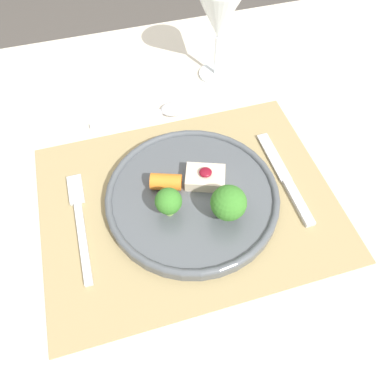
# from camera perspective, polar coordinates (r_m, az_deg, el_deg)

# --- Properties ---
(ground_plane) EXTENTS (8.00, 8.00, 0.00)m
(ground_plane) POSITION_cam_1_polar(r_m,az_deg,el_deg) (1.29, -0.30, -19.51)
(ground_plane) COLOR #4C4742
(dining_table) EXTENTS (1.37, 1.05, 0.73)m
(dining_table) POSITION_cam_1_polar(r_m,az_deg,el_deg) (0.69, -0.53, -5.33)
(dining_table) COLOR beige
(dining_table) RESTS_ON ground_plane
(placemat) EXTENTS (0.48, 0.37, 0.00)m
(placemat) POSITION_cam_1_polar(r_m,az_deg,el_deg) (0.62, -0.59, -1.45)
(placemat) COLOR #9E895B
(placemat) RESTS_ON dining_table
(dinner_plate) EXTENTS (0.28, 0.28, 0.08)m
(dinner_plate) POSITION_cam_1_polar(r_m,az_deg,el_deg) (0.60, 0.23, -0.46)
(dinner_plate) COLOR #4C5156
(dinner_plate) RESTS_ON placemat
(fork) EXTENTS (0.02, 0.20, 0.01)m
(fork) POSITION_cam_1_polar(r_m,az_deg,el_deg) (0.62, -16.75, -3.74)
(fork) COLOR silver
(fork) RESTS_ON placemat
(knife) EXTENTS (0.02, 0.20, 0.01)m
(knife) POSITION_cam_1_polar(r_m,az_deg,el_deg) (0.65, 14.36, 1.40)
(knife) COLOR silver
(knife) RESTS_ON placemat
(spoon) EXTENTS (0.19, 0.04, 0.01)m
(spoon) POSITION_cam_1_polar(r_m,az_deg,el_deg) (0.75, -5.01, 12.08)
(spoon) COLOR silver
(spoon) RESTS_ON dining_table
(wine_glass_near) EXTENTS (0.10, 0.10, 0.19)m
(wine_glass_near) POSITION_cam_1_polar(r_m,az_deg,el_deg) (0.77, 4.12, 25.21)
(wine_glass_near) COLOR white
(wine_glass_near) RESTS_ON dining_table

